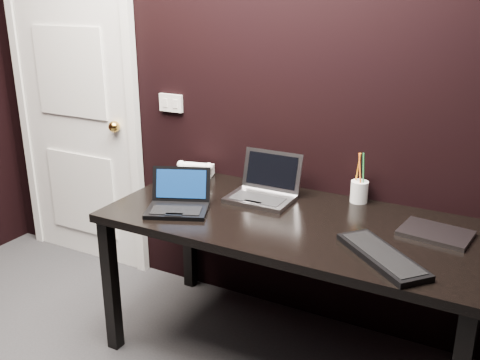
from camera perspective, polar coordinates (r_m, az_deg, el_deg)
The scene contains 11 objects.
wall_back at distance 2.77m, azimuth 3.35°, elevation 10.76°, with size 4.00×4.00×0.00m, color black.
door at distance 3.57m, azimuth -17.14°, elevation 7.69°, with size 0.99×0.10×2.14m.
wall_switch at distance 3.10m, azimuth -7.38°, elevation 8.15°, with size 0.15×0.02×0.10m.
desk at distance 2.48m, azimuth 5.46°, elevation -5.73°, with size 1.70×0.80×0.74m.
netbook at distance 2.54m, azimuth -6.59°, elevation -2.41°, with size 0.36×0.34×0.18m.
silver_laptop at distance 2.66m, azimuth 2.49°, elevation -1.16°, with size 0.32×0.28×0.22m.
ext_keyboard at distance 2.15m, azimuth 14.90°, elevation -7.83°, with size 0.42×0.40×0.03m.
closed_laptop at distance 2.42m, azimuth 20.14°, elevation -5.35°, with size 0.31×0.24×0.02m.
desk_phone at distance 2.97m, azimuth -4.77°, elevation 0.95°, with size 0.22×0.19×0.10m.
mobile_phone at distance 2.78m, azimuth -7.40°, elevation -0.59°, with size 0.05×0.05×0.09m.
pen_cup at distance 2.67m, azimuth 12.60°, elevation -1.12°, with size 0.11×0.11×0.25m.
Camera 1 is at (1.15, -0.69, 1.70)m, focal length 40.00 mm.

